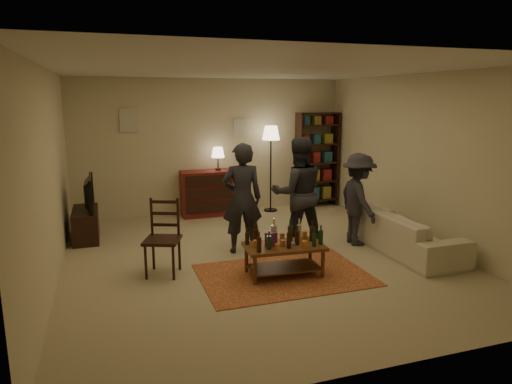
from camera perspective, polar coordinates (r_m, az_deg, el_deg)
name	(u,v)px	position (r m, az deg, el deg)	size (l,w,h in m)	color
floor	(260,258)	(6.80, 0.47, -8.23)	(6.00, 6.00, 0.00)	#C6B793
room_shell	(180,124)	(9.15, -9.54, 8.38)	(6.00, 6.00, 6.00)	beige
rug	(284,275)	(6.17, 3.49, -10.30)	(2.20, 1.50, 0.01)	maroon
coffee_table	(284,247)	(6.04, 3.51, -6.92)	(1.07, 0.63, 0.76)	brown
dining_chair	(163,234)	(6.20, -11.52, -5.16)	(0.58, 0.58, 1.03)	black
tv_stand	(86,216)	(8.09, -20.52, -2.88)	(0.40, 1.00, 1.06)	black
dresser	(207,192)	(9.15, -6.17, 0.01)	(1.00, 0.50, 1.36)	maroon
bookshelf	(317,159)	(9.91, 7.61, 4.15)	(0.90, 0.34, 2.02)	black
floor_lamp	(271,139)	(9.31, 1.88, 6.64)	(0.36, 0.36, 1.76)	black
sofa	(404,232)	(7.36, 18.02, -4.77)	(2.08, 0.81, 0.61)	beige
person_left	(242,199)	(6.83, -1.76, -0.82)	(0.61, 0.40, 1.67)	#24242B
person_right	(298,193)	(7.09, 5.25, -0.14)	(0.84, 0.66, 1.74)	#2A2A33
person_by_sofa	(358,199)	(7.42, 12.65, -0.91)	(0.95, 0.55, 1.47)	#2A2932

